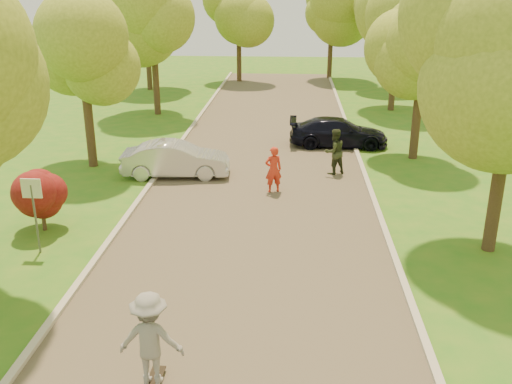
% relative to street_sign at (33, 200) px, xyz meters
% --- Properties ---
extents(ground, '(100.00, 100.00, 0.00)m').
position_rel_street_sign_xyz_m(ground, '(5.80, -4.00, -1.56)').
color(ground, '#2C711A').
rests_on(ground, ground).
extents(road, '(8.00, 60.00, 0.01)m').
position_rel_street_sign_xyz_m(road, '(5.80, 4.00, -1.56)').
color(road, '#4C4438').
rests_on(road, ground).
extents(curb_left, '(0.18, 60.00, 0.12)m').
position_rel_street_sign_xyz_m(curb_left, '(1.75, 4.00, -1.50)').
color(curb_left, '#B2AD9E').
rests_on(curb_left, ground).
extents(curb_right, '(0.18, 60.00, 0.12)m').
position_rel_street_sign_xyz_m(curb_right, '(9.85, 4.00, -1.50)').
color(curb_right, '#B2AD9E').
rests_on(curb_right, ground).
extents(street_sign, '(0.55, 0.06, 2.17)m').
position_rel_street_sign_xyz_m(street_sign, '(0.00, 0.00, 0.00)').
color(street_sign, '#59595E').
rests_on(street_sign, ground).
extents(red_shrub, '(1.70, 1.70, 1.95)m').
position_rel_street_sign_xyz_m(red_shrub, '(-0.50, 1.50, -0.47)').
color(red_shrub, '#382619').
rests_on(red_shrub, ground).
extents(tree_l_midb, '(4.30, 4.20, 6.62)m').
position_rel_street_sign_xyz_m(tree_l_midb, '(-1.01, 8.00, 3.02)').
color(tree_l_midb, '#382619').
rests_on(tree_l_midb, ground).
extents(tree_l_far, '(4.92, 4.80, 7.79)m').
position_rel_street_sign_xyz_m(tree_l_far, '(-0.59, 18.00, 3.90)').
color(tree_l_far, '#382619').
rests_on(tree_l_far, ground).
extents(tree_r_midb, '(4.51, 4.40, 7.01)m').
position_rel_street_sign_xyz_m(tree_r_midb, '(12.40, 10.00, 3.32)').
color(tree_r_midb, '#382619').
rests_on(tree_r_midb, ground).
extents(tree_r_far, '(5.33, 5.20, 8.34)m').
position_rel_street_sign_xyz_m(tree_r_far, '(13.03, 20.00, 4.27)').
color(tree_r_far, '#382619').
rests_on(tree_r_far, ground).
extents(tree_bg_a, '(5.12, 5.00, 7.72)m').
position_rel_street_sign_xyz_m(tree_bg_a, '(-2.98, 26.00, 3.75)').
color(tree_bg_a, '#382619').
rests_on(tree_bg_a, ground).
extents(tree_bg_b, '(5.12, 5.00, 7.95)m').
position_rel_street_sign_xyz_m(tree_bg_b, '(14.02, 28.00, 3.97)').
color(tree_bg_b, '#382619').
rests_on(tree_bg_b, ground).
extents(tree_bg_c, '(4.92, 4.80, 7.33)m').
position_rel_street_sign_xyz_m(tree_bg_c, '(3.01, 30.00, 3.46)').
color(tree_bg_c, '#382619').
rests_on(tree_bg_c, ground).
extents(tree_bg_d, '(5.12, 5.00, 7.72)m').
position_rel_street_sign_xyz_m(tree_bg_d, '(10.02, 32.00, 3.75)').
color(tree_bg_d, '#382619').
rests_on(tree_bg_d, ground).
extents(silver_sedan, '(4.23, 1.74, 1.36)m').
position_rel_street_sign_xyz_m(silver_sedan, '(2.50, 6.90, -0.88)').
color(silver_sedan, '#B9B9BE').
rests_on(silver_sedan, ground).
extents(dark_sedan, '(4.51, 1.87, 1.30)m').
position_rel_street_sign_xyz_m(dark_sedan, '(9.10, 11.74, -0.91)').
color(dark_sedan, black).
rests_on(dark_sedan, ground).
extents(longboard, '(0.27, 0.95, 0.11)m').
position_rel_street_sign_xyz_m(longboard, '(4.52, -5.41, -1.46)').
color(longboard, black).
rests_on(longboard, ground).
extents(skateboarder, '(1.20, 0.70, 1.85)m').
position_rel_street_sign_xyz_m(skateboarder, '(4.52, -5.41, -0.52)').
color(skateboarder, gray).
rests_on(skateboarder, longboard).
extents(person_striped, '(0.72, 0.59, 1.69)m').
position_rel_street_sign_xyz_m(person_striped, '(6.34, 5.34, -0.72)').
color(person_striped, red).
rests_on(person_striped, ground).
extents(person_olive, '(1.10, 1.03, 1.82)m').
position_rel_street_sign_xyz_m(person_olive, '(8.64, 7.60, -0.66)').
color(person_olive, '#2A321E').
rests_on(person_olive, ground).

